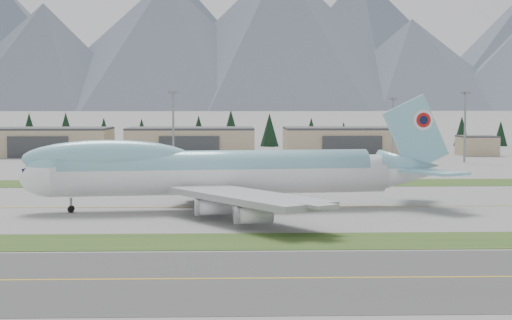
{
  "coord_description": "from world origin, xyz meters",
  "views": [
    {
      "loc": [
        0.77,
        -150.1,
        19.96
      ],
      "look_at": [
        5.8,
        15.08,
        8.0
      ],
      "focal_mm": 55.0,
      "sensor_mm": 36.0,
      "label": 1
    }
  ],
  "objects_px": {
    "hangar_right": "(347,141)",
    "service_vehicle_a": "(173,161)",
    "boeing_747_freighter": "(218,172)",
    "service_vehicle_c": "(400,158)",
    "hangar_center": "(191,142)",
    "hangar_left": "(46,142)",
    "service_vehicle_b": "(258,159)"
  },
  "relations": [
    {
      "from": "hangar_left",
      "to": "hangar_right",
      "type": "height_order",
      "value": "same"
    },
    {
      "from": "hangar_center",
      "to": "service_vehicle_a",
      "type": "distance_m",
      "value": 30.39
    },
    {
      "from": "boeing_747_freighter",
      "to": "hangar_right",
      "type": "xyz_separation_m",
      "value": [
        46.97,
        153.19,
        -1.78
      ]
    },
    {
      "from": "boeing_747_freighter",
      "to": "service_vehicle_c",
      "type": "height_order",
      "value": "boeing_747_freighter"
    },
    {
      "from": "hangar_center",
      "to": "hangar_right",
      "type": "relative_size",
      "value": 1.0
    },
    {
      "from": "hangar_right",
      "to": "service_vehicle_b",
      "type": "bearing_deg",
      "value": -152.23
    },
    {
      "from": "hangar_left",
      "to": "hangar_right",
      "type": "distance_m",
      "value": 115.0
    },
    {
      "from": "hangar_center",
      "to": "service_vehicle_c",
      "type": "relative_size",
      "value": 11.85
    },
    {
      "from": "hangar_left",
      "to": "service_vehicle_a",
      "type": "height_order",
      "value": "hangar_left"
    },
    {
      "from": "hangar_left",
      "to": "service_vehicle_a",
      "type": "bearing_deg",
      "value": -30.44
    },
    {
      "from": "boeing_747_freighter",
      "to": "service_vehicle_c",
      "type": "xyz_separation_m",
      "value": [
        64.7,
        139.5,
        -7.17
      ]
    },
    {
      "from": "service_vehicle_a",
      "to": "hangar_left",
      "type": "bearing_deg",
      "value": 144.01
    },
    {
      "from": "hangar_center",
      "to": "service_vehicle_a",
      "type": "height_order",
      "value": "hangar_center"
    },
    {
      "from": "service_vehicle_a",
      "to": "boeing_747_freighter",
      "type": "bearing_deg",
      "value": -87.36
    },
    {
      "from": "service_vehicle_b",
      "to": "boeing_747_freighter",
      "type": "bearing_deg",
      "value": 169.71
    },
    {
      "from": "hangar_left",
      "to": "service_vehicle_c",
      "type": "bearing_deg",
      "value": -5.89
    },
    {
      "from": "hangar_right",
      "to": "service_vehicle_a",
      "type": "distance_m",
      "value": 71.38
    },
    {
      "from": "service_vehicle_a",
      "to": "service_vehicle_c",
      "type": "bearing_deg",
      "value": 5.32
    },
    {
      "from": "hangar_right",
      "to": "service_vehicle_a",
      "type": "bearing_deg",
      "value": -155.49
    },
    {
      "from": "hangar_left",
      "to": "hangar_center",
      "type": "height_order",
      "value": "same"
    },
    {
      "from": "service_vehicle_c",
      "to": "hangar_center",
      "type": "bearing_deg",
      "value": 166.84
    },
    {
      "from": "hangar_right",
      "to": "service_vehicle_a",
      "type": "height_order",
      "value": "hangar_right"
    },
    {
      "from": "boeing_747_freighter",
      "to": "service_vehicle_c",
      "type": "bearing_deg",
      "value": 58.47
    },
    {
      "from": "boeing_747_freighter",
      "to": "hangar_left",
      "type": "distance_m",
      "value": 167.63
    },
    {
      "from": "hangar_left",
      "to": "service_vehicle_c",
      "type": "distance_m",
      "value": 133.55
    },
    {
      "from": "hangar_left",
      "to": "service_vehicle_b",
      "type": "height_order",
      "value": "hangar_left"
    },
    {
      "from": "service_vehicle_a",
      "to": "hangar_center",
      "type": "bearing_deg",
      "value": 75.3
    },
    {
      "from": "hangar_left",
      "to": "service_vehicle_b",
      "type": "distance_m",
      "value": 82.19
    },
    {
      "from": "hangar_left",
      "to": "service_vehicle_b",
      "type": "bearing_deg",
      "value": -13.02
    },
    {
      "from": "hangar_right",
      "to": "boeing_747_freighter",
      "type": "bearing_deg",
      "value": -107.04
    },
    {
      "from": "hangar_left",
      "to": "service_vehicle_b",
      "type": "xyz_separation_m",
      "value": [
        79.91,
        -18.48,
        -5.39
      ]
    },
    {
      "from": "hangar_left",
      "to": "hangar_right",
      "type": "relative_size",
      "value": 1.0
    }
  ]
}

